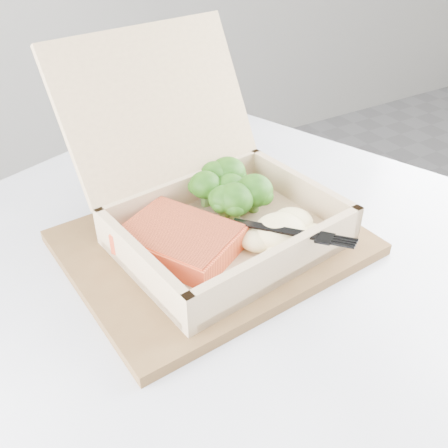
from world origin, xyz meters
TOP-DOWN VIEW (x-y plane):
  - cafe_table at (-0.63, 0.47)m, footprint 1.00×1.00m
  - serving_tray at (-0.60, 0.54)m, footprint 0.34×0.28m
  - takeout_container at (-0.60, 0.57)m, footprint 0.27×0.30m
  - salmon_fillet at (-0.65, 0.53)m, footprint 0.14×0.15m
  - broccoli_pile at (-0.56, 0.58)m, footprint 0.11×0.11m
  - mashed_potatoes at (-0.55, 0.48)m, footprint 0.09×0.08m
  - plastic_fork at (-0.57, 0.49)m, footprint 0.08×0.13m
  - receipt at (-0.64, 0.71)m, footprint 0.11×0.16m

SIDE VIEW (x-z plane):
  - cafe_table at x=-0.63m, z-range 0.18..0.90m
  - receipt at x=-0.64m, z-range 0.72..0.72m
  - serving_tray at x=-0.60m, z-range 0.72..0.73m
  - salmon_fillet at x=-0.65m, z-range 0.74..0.77m
  - mashed_potatoes at x=-0.55m, z-range 0.74..0.78m
  - broccoli_pile at x=-0.56m, z-range 0.74..0.78m
  - plastic_fork at x=-0.57m, z-range 0.77..0.78m
  - takeout_container at x=-0.60m, z-range 0.68..0.89m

